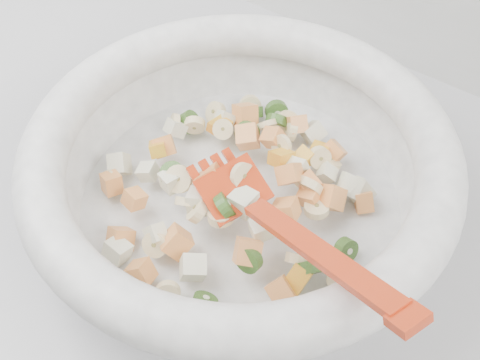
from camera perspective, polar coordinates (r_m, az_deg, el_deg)
The scene contains 2 objects.
counter at distance 1.09m, azimuth -6.76°, elevation -11.62°, with size 2.00×0.60×0.90m, color #9A9A9F.
mixing_bowl at distance 0.58m, azimuth 0.02°, elevation 0.89°, with size 0.43×0.41×0.15m.
Camera 1 is at (0.41, 1.10, 1.40)m, focal length 45.00 mm.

